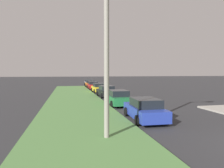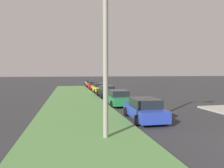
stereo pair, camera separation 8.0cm
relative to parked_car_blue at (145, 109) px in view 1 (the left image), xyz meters
The scene contains 9 objects.
grass_median 5.46m from the parked_car_blue, 50.60° to the left, with size 60.00×6.00×0.12m, color #517F42.
parked_car_blue is the anchor object (origin of this frame).
parked_car_green 6.30m from the parked_car_blue, ahead, with size 4.31×2.03×1.47m.
parked_car_black 12.96m from the parked_car_blue, ahead, with size 4.39×2.19×1.47m.
parked_car_yellow 19.10m from the parked_car_blue, ahead, with size 4.35×2.12×1.47m.
parked_car_red 25.56m from the parked_car_blue, ahead, with size 4.33×2.07×1.47m.
parked_car_orange 31.10m from the parked_car_blue, ahead, with size 4.31×2.03×1.47m.
parked_car_silver 37.14m from the parked_car_blue, ahead, with size 4.40×2.21×1.47m.
streetlight 5.70m from the parked_car_blue, 138.71° to the left, with size 0.37×2.87×7.50m.
Camera 1 is at (-5.82, 8.57, 3.17)m, focal length 32.14 mm.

